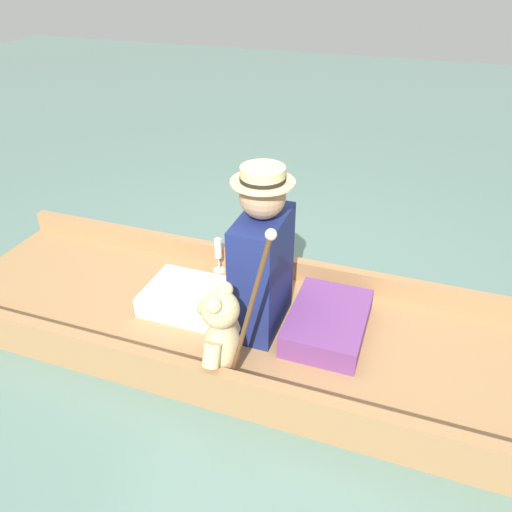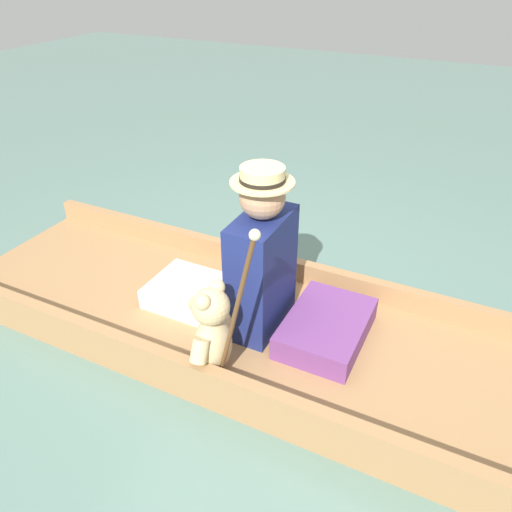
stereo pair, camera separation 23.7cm
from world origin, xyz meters
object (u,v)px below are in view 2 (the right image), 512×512
teddy_bear (212,332)px  wine_glass (228,249)px  seated_person (245,268)px  walking_cane (238,300)px

teddy_bear → wine_glass: (0.76, 0.34, -0.08)m
seated_person → wine_glass: 0.51m
teddy_bear → walking_cane: bearing=-106.4°
seated_person → walking_cane: bearing=-153.4°
seated_person → teddy_bear: 0.40m
walking_cane → teddy_bear: bearing=73.6°
wine_glass → walking_cane: bearing=-147.9°
seated_person → wine_glass: (0.37, 0.30, -0.18)m
seated_person → wine_glass: bearing=41.2°
seated_person → teddy_bear: (-0.39, -0.04, -0.10)m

